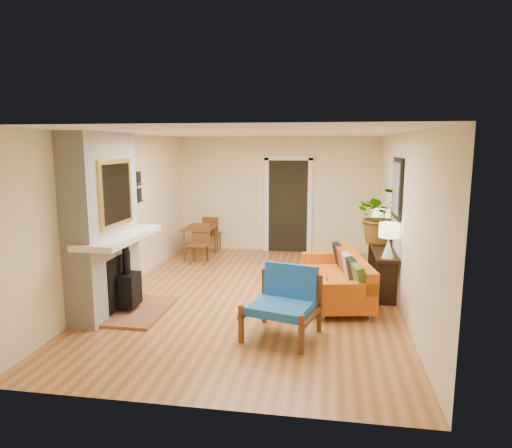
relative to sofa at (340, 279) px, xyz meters
The scene contains 10 objects.
room_shell 2.85m from the sofa, 106.36° to the left, with size 6.50×6.50×6.50m.
fireplace 3.64m from the sofa, 162.87° to the right, with size 1.09×1.68×2.60m.
sofa is the anchor object (origin of this frame).
ottoman 0.77m from the sofa, 144.72° to the right, with size 0.84×0.84×0.41m.
blue_chair 1.64m from the sofa, 116.54° to the right, with size 1.03×1.01×0.88m.
dining_table 3.74m from the sofa, 140.67° to the left, with size 0.64×1.52×0.82m.
console_table 1.01m from the sofa, 44.37° to the left, with size 0.34×1.85×0.72m.
lamp_near 1.02m from the sofa, ahead, with size 0.30×0.30×0.54m.
lamp_far 1.75m from the sofa, 63.67° to the left, with size 0.30×0.30×0.54m.
houseplant 1.50m from the sofa, 55.01° to the left, with size 0.89×0.77×0.99m, color #1E5919.
Camera 1 is at (1.16, -7.01, 2.42)m, focal length 32.00 mm.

